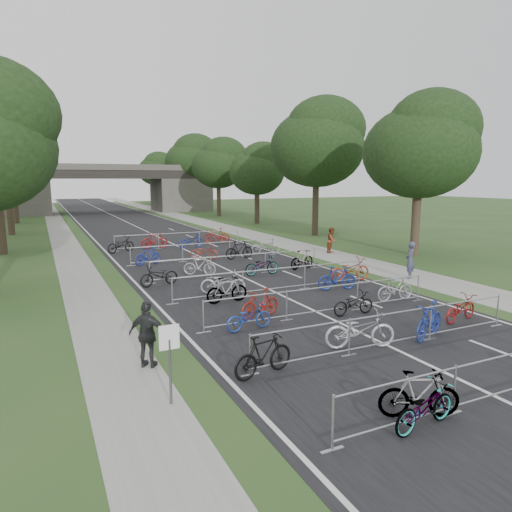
# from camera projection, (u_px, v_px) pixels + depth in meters

# --- Properties ---
(ground) EXTENTS (200.00, 200.00, 0.00)m
(ground) POSITION_uv_depth(u_px,v_px,m) (501.00, 400.00, 10.31)
(ground) COLOR #294A1F
(ground) RESTS_ON ground
(road) EXTENTS (11.00, 140.00, 0.01)m
(road) POSITION_uv_depth(u_px,v_px,m) (124.00, 221.00, 54.83)
(road) COLOR black
(road) RESTS_ON ground
(sidewalk_right) EXTENTS (3.00, 140.00, 0.01)m
(sidewalk_right) POSITION_uv_depth(u_px,v_px,m) (188.00, 218.00, 58.22)
(sidewalk_right) COLOR gray
(sidewalk_right) RESTS_ON ground
(sidewalk_left) EXTENTS (2.00, 140.00, 0.01)m
(sidewalk_left) POSITION_uv_depth(u_px,v_px,m) (56.00, 223.00, 51.66)
(sidewalk_left) COLOR gray
(sidewalk_left) RESTS_ON ground
(lane_markings) EXTENTS (0.12, 140.00, 0.00)m
(lane_markings) POSITION_uv_depth(u_px,v_px,m) (124.00, 221.00, 54.83)
(lane_markings) COLOR silver
(lane_markings) RESTS_ON ground
(overpass_bridge) EXTENTS (31.00, 8.00, 7.05)m
(overpass_bridge) POSITION_uv_depth(u_px,v_px,m) (105.00, 189.00, 67.60)
(overpass_bridge) COLOR #4C4944
(overpass_bridge) RESTS_ON ground
(park_sign) EXTENTS (0.45, 0.06, 1.83)m
(park_sign) POSITION_uv_depth(u_px,v_px,m) (169.00, 350.00, 9.89)
(park_sign) COLOR #4C4C51
(park_sign) RESTS_ON ground
(tree_right_0) EXTENTS (7.17, 7.17, 10.93)m
(tree_right_0) POSITION_uv_depth(u_px,v_px,m) (422.00, 147.00, 28.89)
(tree_right_0) COLOR #33261C
(tree_right_0) RESTS_ON ground
(tree_right_1) EXTENTS (8.18, 8.18, 12.47)m
(tree_right_1) POSITION_uv_depth(u_px,v_px,m) (318.00, 144.00, 39.41)
(tree_right_1) COLOR #33261C
(tree_right_1) RESTS_ON ground
(tree_left_2) EXTENTS (8.40, 8.40, 12.81)m
(tree_left_2) POSITION_uv_depth(u_px,v_px,m) (5.00, 142.00, 39.69)
(tree_left_2) COLOR #33261C
(tree_left_2) RESTS_ON ground
(tree_right_2) EXTENTS (6.16, 6.16, 9.39)m
(tree_right_2) POSITION_uv_depth(u_px,v_px,m) (258.00, 170.00, 50.42)
(tree_right_2) COLOR #33261C
(tree_right_2) RESTS_ON ground
(tree_left_3) EXTENTS (6.72, 6.72, 10.25)m
(tree_left_3) POSITION_uv_depth(u_px,v_px,m) (13.00, 165.00, 50.64)
(tree_left_3) COLOR #33261C
(tree_left_3) RESTS_ON ground
(tree_right_3) EXTENTS (7.17, 7.17, 10.93)m
(tree_right_3) POSITION_uv_depth(u_px,v_px,m) (219.00, 164.00, 60.95)
(tree_right_3) COLOR #33261C
(tree_right_3) RESTS_ON ground
(tree_left_4) EXTENTS (7.56, 7.56, 11.53)m
(tree_left_4) POSITION_uv_depth(u_px,v_px,m) (17.00, 161.00, 61.19)
(tree_left_4) COLOR #33261C
(tree_left_4) RESTS_ON ground
(tree_right_4) EXTENTS (8.18, 8.18, 12.47)m
(tree_right_4) POSITION_uv_depth(u_px,v_px,m) (192.00, 160.00, 71.47)
(tree_right_4) COLOR #33261C
(tree_right_4) RESTS_ON ground
(tree_left_5) EXTENTS (8.40, 8.40, 12.81)m
(tree_left_5) POSITION_uv_depth(u_px,v_px,m) (19.00, 159.00, 71.75)
(tree_left_5) COLOR #33261C
(tree_left_5) RESTS_ON ground
(tree_right_5) EXTENTS (6.16, 6.16, 9.39)m
(tree_right_5) POSITION_uv_depth(u_px,v_px,m) (172.00, 174.00, 82.48)
(tree_right_5) COLOR #33261C
(tree_right_5) RESTS_ON ground
(tree_left_6) EXTENTS (6.72, 6.72, 10.25)m
(tree_left_6) POSITION_uv_depth(u_px,v_px,m) (22.00, 171.00, 82.70)
(tree_left_6) COLOR #33261C
(tree_left_6) RESTS_ON ground
(tree_right_6) EXTENTS (7.17, 7.17, 10.93)m
(tree_right_6) POSITION_uv_depth(u_px,v_px,m) (156.00, 169.00, 93.01)
(tree_right_6) COLOR #33261C
(tree_right_6) RESTS_ON ground
(barrier_row_0) EXTENTS (9.70, 0.08, 1.10)m
(barrier_row_0) POSITION_uv_depth(u_px,v_px,m) (503.00, 377.00, 10.22)
(barrier_row_0) COLOR #A4A7AC
(barrier_row_0) RESTS_ON ground
(barrier_row_1) EXTENTS (9.70, 0.08, 1.10)m
(barrier_row_1) POSITION_uv_depth(u_px,v_px,m) (392.00, 330.00, 13.42)
(barrier_row_1) COLOR #A4A7AC
(barrier_row_1) RESTS_ON ground
(barrier_row_2) EXTENTS (9.70, 0.08, 1.10)m
(barrier_row_2) POSITION_uv_depth(u_px,v_px,m) (323.00, 301.00, 16.63)
(barrier_row_2) COLOR #A4A7AC
(barrier_row_2) RESTS_ON ground
(barrier_row_3) EXTENTS (9.70, 0.08, 1.10)m
(barrier_row_3) POSITION_uv_depth(u_px,v_px,m) (275.00, 280.00, 20.01)
(barrier_row_3) COLOR #A4A7AC
(barrier_row_3) RESTS_ON ground
(barrier_row_4) EXTENTS (9.70, 0.08, 1.10)m
(barrier_row_4) POSITION_uv_depth(u_px,v_px,m) (239.00, 265.00, 23.57)
(barrier_row_4) COLOR #A4A7AC
(barrier_row_4) RESTS_ON ground
(barrier_row_5) EXTENTS (9.70, 0.08, 1.10)m
(barrier_row_5) POSITION_uv_depth(u_px,v_px,m) (207.00, 251.00, 28.03)
(barrier_row_5) COLOR #A4A7AC
(barrier_row_5) RESTS_ON ground
(barrier_row_6) EXTENTS (9.70, 0.08, 1.10)m
(barrier_row_6) POSITION_uv_depth(u_px,v_px,m) (179.00, 240.00, 33.37)
(barrier_row_6) COLOR #A4A7AC
(barrier_row_6) RESTS_ON ground
(bike_0) EXTENTS (1.79, 0.84, 0.90)m
(bike_0) POSITION_uv_depth(u_px,v_px,m) (424.00, 408.00, 9.03)
(bike_0) COLOR #A4A7AC
(bike_0) RESTS_ON ground
(bike_1) EXTENTS (1.76, 1.14, 1.03)m
(bike_1) POSITION_uv_depth(u_px,v_px,m) (419.00, 395.00, 9.44)
(bike_1) COLOR #A4A7AC
(bike_1) RESTS_ON ground
(bike_4) EXTENTS (1.88, 0.89, 1.09)m
(bike_4) POSITION_uv_depth(u_px,v_px,m) (264.00, 355.00, 11.46)
(bike_4) COLOR black
(bike_4) RESTS_ON ground
(bike_5) EXTENTS (2.23, 1.35, 1.10)m
(bike_5) POSITION_uv_depth(u_px,v_px,m) (360.00, 330.00, 13.36)
(bike_5) COLOR #AFADB5
(bike_5) RESTS_ON ground
(bike_6) EXTENTS (1.97, 1.24, 1.15)m
(bike_6) POSITION_uv_depth(u_px,v_px,m) (430.00, 321.00, 14.17)
(bike_6) COLOR navy
(bike_6) RESTS_ON ground
(bike_7) EXTENTS (1.85, 0.96, 0.93)m
(bike_7) POSITION_uv_depth(u_px,v_px,m) (461.00, 309.00, 15.89)
(bike_7) COLOR maroon
(bike_7) RESTS_ON ground
(bike_8) EXTENTS (1.72, 0.74, 0.88)m
(bike_8) POSITION_uv_depth(u_px,v_px,m) (249.00, 317.00, 14.98)
(bike_8) COLOR navy
(bike_8) RESTS_ON ground
(bike_9) EXTENTS (1.81, 0.95, 1.05)m
(bike_9) POSITION_uv_depth(u_px,v_px,m) (260.00, 304.00, 16.31)
(bike_9) COLOR maroon
(bike_9) RESTS_ON ground
(bike_10) EXTENTS (1.69, 0.66, 0.88)m
(bike_10) POSITION_uv_depth(u_px,v_px,m) (353.00, 303.00, 16.66)
(bike_10) COLOR black
(bike_10) RESTS_ON ground
(bike_11) EXTENTS (1.73, 0.60, 1.02)m
(bike_11) POSITION_uv_depth(u_px,v_px,m) (395.00, 289.00, 18.56)
(bike_11) COLOR gray
(bike_11) RESTS_ON ground
(bike_12) EXTENTS (1.78, 0.56, 1.06)m
(bike_12) POSITION_uv_depth(u_px,v_px,m) (227.00, 290.00, 18.29)
(bike_12) COLOR #A4A7AC
(bike_12) RESTS_ON ground
(bike_13) EXTENTS (2.05, 1.34, 1.02)m
(bike_13) POSITION_uv_depth(u_px,v_px,m) (223.00, 282.00, 19.73)
(bike_13) COLOR #A5A5AD
(bike_13) RESTS_ON ground
(bike_14) EXTENTS (1.86, 0.91, 1.08)m
(bike_14) POSITION_uv_depth(u_px,v_px,m) (337.00, 278.00, 20.40)
(bike_14) COLOR navy
(bike_14) RESTS_ON ground
(bike_15) EXTENTS (2.20, 0.85, 1.14)m
(bike_15) POSITION_uv_depth(u_px,v_px,m) (350.00, 270.00, 22.11)
(bike_15) COLOR maroon
(bike_15) RESTS_ON ground
(bike_16) EXTENTS (1.98, 1.04, 0.99)m
(bike_16) POSITION_uv_depth(u_px,v_px,m) (159.00, 276.00, 21.21)
(bike_16) COLOR black
(bike_16) RESTS_ON ground
(bike_17) EXTENTS (1.71, 1.28, 1.02)m
(bike_17) POSITION_uv_depth(u_px,v_px,m) (200.00, 266.00, 23.51)
(bike_17) COLOR #9C9BA2
(bike_17) RESTS_ON ground
(bike_18) EXTENTS (1.94, 0.74, 1.00)m
(bike_18) POSITION_uv_depth(u_px,v_px,m) (262.00, 266.00, 23.61)
(bike_18) COLOR #A4A7AC
(bike_18) RESTS_ON ground
(bike_19) EXTENTS (1.81, 0.95, 1.05)m
(bike_19) POSITION_uv_depth(u_px,v_px,m) (302.00, 260.00, 25.25)
(bike_19) COLOR #A4A7AC
(bike_19) RESTS_ON ground
(bike_20) EXTENTS (1.79, 1.09, 1.04)m
(bike_20) POSITION_uv_depth(u_px,v_px,m) (148.00, 256.00, 26.49)
(bike_20) COLOR #1C2D9C
(bike_20) RESTS_ON ground
(bike_21) EXTENTS (1.81, 1.36, 0.91)m
(bike_21) POSITION_uv_depth(u_px,v_px,m) (204.00, 252.00, 28.32)
(bike_21) COLOR maroon
(bike_21) RESTS_ON ground
(bike_22) EXTENTS (1.94, 0.69, 1.14)m
(bike_22) POSITION_uv_depth(u_px,v_px,m) (239.00, 250.00, 28.40)
(bike_22) COLOR black
(bike_22) RESTS_ON ground
(bike_23) EXTENTS (2.01, 1.12, 1.00)m
(bike_23) POSITION_uv_depth(u_px,v_px,m) (265.00, 247.00, 30.31)
(bike_23) COLOR gray
(bike_23) RESTS_ON ground
(bike_24) EXTENTS (2.17, 1.56, 1.09)m
(bike_24) POSITION_uv_depth(u_px,v_px,m) (121.00, 245.00, 30.87)
(bike_24) COLOR black
(bike_24) RESTS_ON ground
(bike_25) EXTENTS (1.94, 0.59, 1.16)m
(bike_25) POSITION_uv_depth(u_px,v_px,m) (154.00, 240.00, 32.74)
(bike_25) COLOR maroon
(bike_25) RESTS_ON ground
(bike_26) EXTENTS (1.98, 0.80, 1.02)m
(bike_26) POSITION_uv_depth(u_px,v_px,m) (191.00, 241.00, 33.04)
(bike_26) COLOR navy
(bike_26) RESTS_ON ground
(bike_27) EXTENTS (2.01, 1.26, 1.17)m
(bike_27) POSITION_uv_depth(u_px,v_px,m) (217.00, 235.00, 35.60)
(bike_27) COLOR maroon
(bike_27) RESTS_ON ground
(pedestrian_a) EXTENTS (0.81, 0.75, 1.86)m
(pedestrian_a) POSITION_uv_depth(u_px,v_px,m) (410.00, 260.00, 22.75)
(pedestrian_a) COLOR #383955
(pedestrian_a) RESTS_ON ground
(pedestrian_b) EXTENTS (1.05, 0.99, 1.71)m
(pedestrian_b) POSITION_uv_depth(u_px,v_px,m) (332.00, 240.00, 30.70)
(pedestrian_b) COLOR brown
(pedestrian_b) RESTS_ON ground
(pedestrian_c) EXTENTS (1.10, 0.97, 1.79)m
(pedestrian_c) POSITION_uv_depth(u_px,v_px,m) (148.00, 335.00, 11.94)
(pedestrian_c) COLOR #242426
(pedestrian_c) RESTS_ON ground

